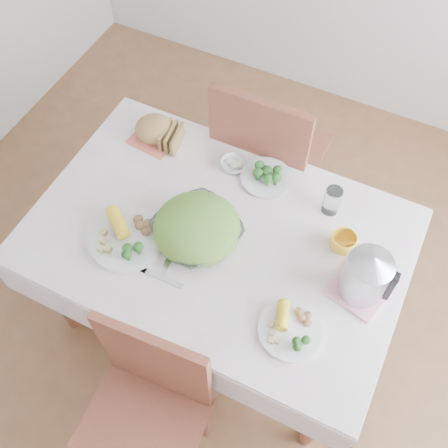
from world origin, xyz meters
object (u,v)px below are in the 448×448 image
at_px(electric_kettle, 366,275).
at_px(dinner_plate_right, 291,330).
at_px(dinner_plate_left, 127,240).
at_px(yellow_mug, 343,243).
at_px(chair_far, 271,161).
at_px(dining_table, 218,278).
at_px(chair_near, 140,433).
at_px(salad_bowl, 197,231).

bearing_deg(electric_kettle, dinner_plate_right, -140.50).
relative_size(dinner_plate_left, yellow_mug, 2.80).
relative_size(chair_far, dinner_plate_left, 3.54).
height_order(dining_table, chair_near, chair_near).
bearing_deg(dinner_plate_left, dining_table, 31.67).
bearing_deg(chair_far, dining_table, 92.43).
xyz_separation_m(chair_near, dinner_plate_right, (0.37, 0.50, 0.31)).
relative_size(chair_near, dinner_plate_left, 3.24).
relative_size(dining_table, dinner_plate_right, 5.87).
relative_size(dining_table, dinner_plate_left, 4.64).
bearing_deg(dinner_plate_left, chair_far, 72.74).
xyz_separation_m(chair_far, yellow_mug, (0.50, -0.53, 0.34)).
height_order(salad_bowl, electric_kettle, electric_kettle).
height_order(chair_far, dinner_plate_right, chair_far).
xyz_separation_m(chair_far, salad_bowl, (-0.03, -0.73, 0.34)).
bearing_deg(salad_bowl, dining_table, 35.50).
relative_size(chair_near, dinner_plate_right, 4.10).
distance_m(dinner_plate_left, dinner_plate_right, 0.73).
relative_size(chair_far, electric_kettle, 4.55).
bearing_deg(dining_table, dinner_plate_right, -31.19).
distance_m(chair_near, yellow_mug, 1.06).
height_order(dinner_plate_left, electric_kettle, electric_kettle).
bearing_deg(salad_bowl, dinner_plate_right, -23.17).
bearing_deg(dinner_plate_right, yellow_mug, 83.17).
distance_m(dinner_plate_right, yellow_mug, 0.41).
xyz_separation_m(chair_near, electric_kettle, (0.54, 0.77, 0.42)).
height_order(chair_far, dinner_plate_left, chair_far).
relative_size(yellow_mug, electric_kettle, 0.46).
relative_size(chair_far, yellow_mug, 9.92).
bearing_deg(yellow_mug, electric_kettle, -49.87).
height_order(dinner_plate_right, electric_kettle, electric_kettle).
xyz_separation_m(salad_bowl, dinner_plate_left, (-0.24, -0.14, -0.03)).
bearing_deg(salad_bowl, dinner_plate_left, -149.43).
distance_m(chair_near, electric_kettle, 1.03).
xyz_separation_m(chair_near, dinner_plate_left, (-0.35, 0.57, 0.31)).
bearing_deg(chair_near, dining_table, 90.00).
xyz_separation_m(dining_table, dinner_plate_right, (0.42, -0.25, 0.40)).
relative_size(salad_bowl, yellow_mug, 3.01).
bearing_deg(electric_kettle, dinner_plate_left, 174.67).
relative_size(dinner_plate_right, yellow_mug, 2.21).
bearing_deg(electric_kettle, chair_far, 115.00).
relative_size(dinner_plate_right, electric_kettle, 1.01).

